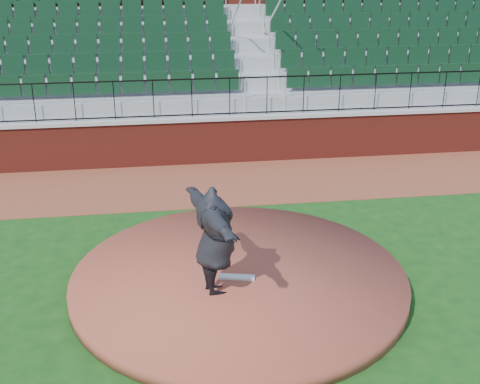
% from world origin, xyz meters
% --- Properties ---
extents(ground, '(90.00, 90.00, 0.00)m').
position_xyz_m(ground, '(0.00, 0.00, 0.00)').
color(ground, '#144112').
rests_on(ground, ground).
extents(warning_track, '(34.00, 3.20, 0.01)m').
position_xyz_m(warning_track, '(0.00, 5.40, 0.01)').
color(warning_track, brown).
rests_on(warning_track, ground).
extents(field_wall, '(34.00, 0.35, 1.20)m').
position_xyz_m(field_wall, '(0.00, 7.00, 0.60)').
color(field_wall, maroon).
rests_on(field_wall, ground).
extents(wall_cap, '(34.00, 0.45, 0.10)m').
position_xyz_m(wall_cap, '(0.00, 7.00, 1.25)').
color(wall_cap, '#B7B7B7').
rests_on(wall_cap, field_wall).
extents(wall_railing, '(34.00, 0.05, 1.00)m').
position_xyz_m(wall_railing, '(0.00, 7.00, 1.80)').
color(wall_railing, black).
rests_on(wall_railing, wall_cap).
extents(seating_stands, '(34.00, 5.10, 4.60)m').
position_xyz_m(seating_stands, '(0.00, 9.72, 2.30)').
color(seating_stands, gray).
rests_on(seating_stands, ground).
extents(concourse_wall, '(34.00, 0.50, 5.50)m').
position_xyz_m(concourse_wall, '(0.00, 12.52, 2.75)').
color(concourse_wall, maroon).
rests_on(concourse_wall, ground).
extents(pitchers_mound, '(5.81, 5.81, 0.25)m').
position_xyz_m(pitchers_mound, '(-0.18, 0.34, 0.12)').
color(pitchers_mound, brown).
rests_on(pitchers_mound, ground).
extents(pitching_rubber, '(0.64, 0.29, 0.04)m').
position_xyz_m(pitching_rubber, '(-0.24, 0.18, 0.27)').
color(pitching_rubber, silver).
rests_on(pitching_rubber, pitchers_mound).
extents(pitcher, '(1.09, 2.37, 1.86)m').
position_xyz_m(pitcher, '(-0.64, -0.20, 1.18)').
color(pitcher, black).
rests_on(pitcher, pitchers_mound).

